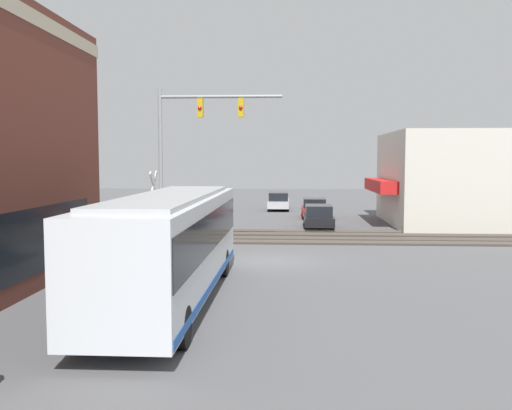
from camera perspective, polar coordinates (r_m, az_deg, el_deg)
ground_plane at (r=24.72m, az=1.52°, el=-5.60°), size 120.00×120.00×0.00m
shop_building at (r=40.83m, az=19.52°, el=2.52°), size 10.83×10.45×6.18m
city_bus at (r=17.62m, az=-8.45°, el=-3.74°), size 12.19×2.59×3.31m
traffic_signal_gantry at (r=28.61m, az=-6.56°, el=6.92°), size 0.42×6.16×7.85m
crossing_signal at (r=28.53m, az=-10.19°, el=0.34°), size 1.41×1.18×3.81m
rail_track_near at (r=30.64m, az=1.90°, el=-3.56°), size 2.60×60.00×0.15m
rail_track_far at (r=33.81m, az=2.05°, el=-2.80°), size 2.60×60.00×0.15m
parked_car_black at (r=36.40m, az=6.26°, el=-1.24°), size 4.41×1.82×1.49m
parked_car_red at (r=43.05m, az=5.83°, el=-0.36°), size 4.21×1.82×1.46m
parked_car_silver at (r=49.43m, az=2.28°, el=0.34°), size 4.90×1.82×1.53m
pedestrian_at_crossing at (r=28.53m, az=-6.77°, el=-2.35°), size 0.34×0.34×1.83m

